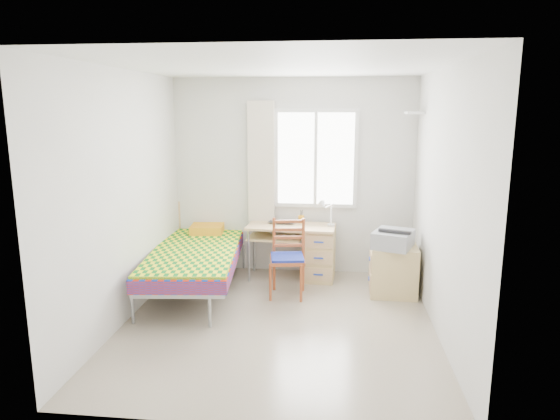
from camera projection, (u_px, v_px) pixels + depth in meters
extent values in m
plane|color=#BCAD93|center=(278.00, 323.00, 5.23)|extent=(3.50, 3.50, 0.00)
plane|color=white|center=(278.00, 66.00, 4.70)|extent=(3.50, 3.50, 0.00)
plane|color=silver|center=(293.00, 177.00, 6.67)|extent=(3.20, 0.00, 3.20)
plane|color=silver|center=(124.00, 198.00, 5.14)|extent=(0.00, 3.50, 3.50)
plane|color=silver|center=(443.00, 204.00, 4.79)|extent=(0.00, 3.50, 3.50)
cube|color=white|center=(316.00, 159.00, 6.57)|extent=(1.10, 0.04, 1.30)
cube|color=white|center=(316.00, 159.00, 6.56)|extent=(1.00, 0.02, 1.20)
cube|color=white|center=(316.00, 159.00, 6.55)|extent=(0.04, 0.02, 1.20)
cube|color=beige|center=(261.00, 166.00, 6.61)|extent=(0.35, 0.05, 1.70)
cube|color=white|center=(414.00, 113.00, 6.00)|extent=(0.20, 0.32, 0.03)
cube|color=#979B9F|center=(196.00, 263.00, 6.04)|extent=(1.17, 2.22, 0.06)
cube|color=#B91F0C|center=(196.00, 256.00, 6.02)|extent=(1.21, 2.24, 0.15)
cube|color=yellow|center=(195.00, 250.00, 5.98)|extent=(1.18, 2.12, 0.03)
cube|color=tan|center=(215.00, 222.00, 6.99)|extent=(1.02, 0.15, 0.59)
cube|color=#FDA51C|center=(207.00, 229.00, 6.74)|extent=(0.46, 0.40, 0.11)
cylinder|color=#979B9F|center=(132.00, 308.00, 5.18)|extent=(0.04, 0.04, 0.34)
cylinder|color=#979B9F|center=(244.00, 256.00, 6.97)|extent=(0.04, 0.04, 0.34)
cube|color=tan|center=(291.00, 227.00, 6.48)|extent=(1.16, 0.59, 0.03)
cube|color=tan|center=(319.00, 254.00, 6.51)|extent=(0.43, 0.52, 0.68)
cube|color=tan|center=(275.00, 237.00, 6.53)|extent=(0.72, 0.52, 0.02)
cylinder|color=#979B9F|center=(249.00, 256.00, 6.40)|extent=(0.03, 0.03, 0.68)
cylinder|color=#979B9F|center=(254.00, 247.00, 6.81)|extent=(0.03, 0.03, 0.68)
cube|color=#91371C|center=(287.00, 260.00, 5.89)|extent=(0.45, 0.45, 0.04)
cube|color=navy|center=(287.00, 258.00, 5.88)|extent=(0.43, 0.43, 0.04)
cube|color=#91371C|center=(289.00, 233.00, 6.01)|extent=(0.36, 0.08, 0.40)
cylinder|color=#91371C|center=(270.00, 282.00, 5.78)|extent=(0.03, 0.03, 0.45)
cylinder|color=#91371C|center=(303.00, 255.00, 6.04)|extent=(0.04, 0.04, 0.91)
cube|color=tan|center=(393.00, 270.00, 5.98)|extent=(0.55, 0.50, 0.60)
cube|color=tan|center=(370.00, 259.00, 5.98)|extent=(0.02, 0.45, 0.22)
cube|color=tan|center=(370.00, 278.00, 6.03)|extent=(0.02, 0.45, 0.22)
cube|color=#9D9FA4|center=(393.00, 239.00, 5.86)|extent=(0.56, 0.60, 0.20)
cube|color=black|center=(394.00, 231.00, 5.84)|extent=(0.45, 0.48, 0.02)
imported|color=black|center=(280.00, 223.00, 6.53)|extent=(0.36, 0.26, 0.03)
cylinder|color=#FDA51C|center=(301.00, 219.00, 6.62)|extent=(0.09, 0.09, 0.10)
cylinder|color=white|center=(331.00, 225.00, 6.44)|extent=(0.09, 0.09, 0.03)
cylinder|color=white|center=(331.00, 215.00, 6.41)|extent=(0.02, 0.11, 0.25)
cylinder|color=white|center=(330.00, 206.00, 6.31)|extent=(0.12, 0.22, 0.11)
cone|color=white|center=(323.00, 205.00, 6.22)|extent=(0.13, 0.14, 0.12)
imported|color=gray|center=(272.00, 234.00, 6.49)|extent=(0.23, 0.26, 0.02)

